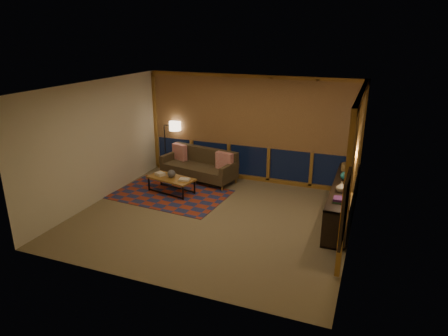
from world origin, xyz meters
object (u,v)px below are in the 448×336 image
(sofa, at_px, (199,165))
(coffee_table, at_px, (171,185))
(floor_lamp, at_px, (165,146))
(bookshelf, at_px, (341,201))

(sofa, xyz_separation_m, coffee_table, (-0.25, -1.02, -0.21))
(sofa, bearing_deg, floor_lamp, 173.84)
(floor_lamp, height_order, bookshelf, floor_lamp)
(coffee_table, height_order, floor_lamp, floor_lamp)
(coffee_table, relative_size, bookshelf, 0.40)
(sofa, relative_size, floor_lamp, 1.37)
(bookshelf, bearing_deg, sofa, 166.09)
(bookshelf, bearing_deg, coffee_table, -178.34)
(floor_lamp, bearing_deg, sofa, -18.57)
(sofa, distance_m, floor_lamp, 1.26)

